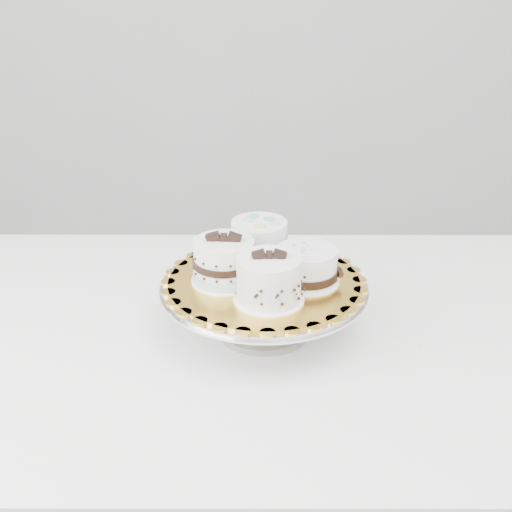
{
  "coord_description": "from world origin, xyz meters",
  "views": [
    {
      "loc": [
        0.04,
        -0.79,
        1.37
      ],
      "look_at": [
        0.06,
        0.18,
        0.91
      ],
      "focal_mm": 45.0,
      "sensor_mm": 36.0,
      "label": 1
    }
  ],
  "objects_px": {
    "cake_swirl": "(269,280)",
    "cake_dots": "(259,240)",
    "cake_stand": "(264,298)",
    "cake_banded": "(224,263)",
    "cake_board": "(264,281)",
    "cake_ribbon": "(307,266)",
    "table": "(255,361)"
  },
  "relations": [
    {
      "from": "cake_board",
      "to": "cake_ribbon",
      "type": "relative_size",
      "value": 2.61
    },
    {
      "from": "table",
      "to": "cake_banded",
      "type": "xyz_separation_m",
      "value": [
        -0.05,
        -0.01,
        0.21
      ]
    },
    {
      "from": "cake_board",
      "to": "cake_swirl",
      "type": "distance_m",
      "value": 0.08
    },
    {
      "from": "cake_ribbon",
      "to": "cake_dots",
      "type": "bearing_deg",
      "value": 117.66
    },
    {
      "from": "cake_dots",
      "to": "cake_ribbon",
      "type": "relative_size",
      "value": 0.97
    },
    {
      "from": "cake_board",
      "to": "cake_swirl",
      "type": "relative_size",
      "value": 2.86
    },
    {
      "from": "cake_board",
      "to": "cake_swirl",
      "type": "height_order",
      "value": "cake_swirl"
    },
    {
      "from": "cake_stand",
      "to": "cake_swirl",
      "type": "bearing_deg",
      "value": -85.5
    },
    {
      "from": "cake_swirl",
      "to": "cake_ribbon",
      "type": "bearing_deg",
      "value": 44.0
    },
    {
      "from": "cake_swirl",
      "to": "cake_dots",
      "type": "relative_size",
      "value": 0.94
    },
    {
      "from": "table",
      "to": "cake_ribbon",
      "type": "relative_size",
      "value": 9.98
    },
    {
      "from": "cake_stand",
      "to": "cake_banded",
      "type": "height_order",
      "value": "cake_banded"
    },
    {
      "from": "cake_stand",
      "to": "cake_banded",
      "type": "bearing_deg",
      "value": -179.7
    },
    {
      "from": "cake_board",
      "to": "cake_banded",
      "type": "distance_m",
      "value": 0.08
    },
    {
      "from": "cake_stand",
      "to": "cake_dots",
      "type": "distance_m",
      "value": 0.11
    },
    {
      "from": "cake_banded",
      "to": "cake_dots",
      "type": "bearing_deg",
      "value": 58.65
    },
    {
      "from": "cake_swirl",
      "to": "cake_dots",
      "type": "xyz_separation_m",
      "value": [
        -0.01,
        0.15,
        0.0
      ]
    },
    {
      "from": "cake_board",
      "to": "cake_stand",
      "type": "bearing_deg",
      "value": 0.0
    },
    {
      "from": "cake_ribbon",
      "to": "cake_banded",
      "type": "bearing_deg",
      "value": 163.71
    },
    {
      "from": "cake_swirl",
      "to": "cake_dots",
      "type": "height_order",
      "value": "cake_swirl"
    },
    {
      "from": "cake_swirl",
      "to": "cake_board",
      "type": "bearing_deg",
      "value": 94.52
    },
    {
      "from": "cake_swirl",
      "to": "cake_dots",
      "type": "distance_m",
      "value": 0.15
    },
    {
      "from": "cake_dots",
      "to": "table",
      "type": "bearing_deg",
      "value": -98.09
    },
    {
      "from": "table",
      "to": "cake_dots",
      "type": "distance_m",
      "value": 0.23
    },
    {
      "from": "cake_banded",
      "to": "cake_swirl",
      "type": "bearing_deg",
      "value": -38.2
    },
    {
      "from": "cake_stand",
      "to": "cake_board",
      "type": "xyz_separation_m",
      "value": [
        0.0,
        0.0,
        0.03
      ]
    },
    {
      "from": "cake_stand",
      "to": "cake_ribbon",
      "type": "xyz_separation_m",
      "value": [
        0.07,
        -0.0,
        0.06
      ]
    },
    {
      "from": "cake_banded",
      "to": "cake_board",
      "type": "bearing_deg",
      "value": 5.36
    },
    {
      "from": "cake_stand",
      "to": "cake_dots",
      "type": "relative_size",
      "value": 2.92
    },
    {
      "from": "table",
      "to": "cake_stand",
      "type": "height_order",
      "value": "cake_stand"
    },
    {
      "from": "cake_dots",
      "to": "cake_banded",
      "type": "bearing_deg",
      "value": -127.68
    },
    {
      "from": "cake_swirl",
      "to": "cake_stand",
      "type": "bearing_deg",
      "value": 94.52
    }
  ]
}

